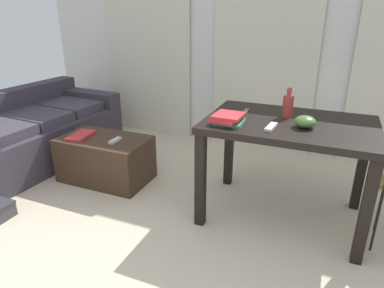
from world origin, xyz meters
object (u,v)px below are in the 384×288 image
at_px(coffee_table, 106,159).
at_px(bowl, 305,122).
at_px(couch, 33,133).
at_px(bottle_near, 288,105).
at_px(craft_table, 288,136).
at_px(magazine, 81,135).
at_px(tv_remote_on_table, 271,127).
at_px(scissors, 247,110).
at_px(book_stack, 228,119).
at_px(tv_remote_primary, 115,140).

xyz_separation_m(coffee_table, bowl, (1.78, -0.07, 0.62)).
distance_m(couch, bottle_near, 2.70).
xyz_separation_m(couch, craft_table, (2.68, -0.08, 0.38)).
distance_m(couch, bowl, 2.84).
bearing_deg(bottle_near, magazine, -174.51).
bearing_deg(craft_table, tv_remote_on_table, -116.47).
relative_size(coffee_table, craft_table, 0.69).
bearing_deg(bottle_near, scissors, 169.40).
xyz_separation_m(book_stack, scissors, (0.04, 0.38, -0.03)).
relative_size(craft_table, tv_remote_primary, 8.27).
height_order(tv_remote_on_table, scissors, tv_remote_on_table).
height_order(book_stack, tv_remote_on_table, book_stack).
bearing_deg(coffee_table, book_stack, -8.46).
height_order(coffee_table, tv_remote_primary, tv_remote_primary).
relative_size(coffee_table, book_stack, 3.35).
relative_size(coffee_table, bowl, 5.77).
bearing_deg(craft_table, bottle_near, 110.98).
height_order(bowl, book_stack, bowl).
xyz_separation_m(book_stack, tv_remote_on_table, (0.31, 0.01, -0.02)).
height_order(coffee_table, bottle_near, bottle_near).
xyz_separation_m(couch, tv_remote_on_table, (2.58, -0.28, 0.50)).
bearing_deg(magazine, scissors, 1.30).
bearing_deg(magazine, craft_table, -5.41).
height_order(bottle_near, bowl, bottle_near).
bearing_deg(tv_remote_primary, coffee_table, 167.90).
height_order(book_stack, scissors, book_stack).
height_order(couch, tv_remote_on_table, tv_remote_on_table).
relative_size(couch, bottle_near, 8.32).
height_order(tv_remote_primary, magazine, magazine).
distance_m(coffee_table, scissors, 1.44).
bearing_deg(tv_remote_on_table, tv_remote_primary, 179.42).
relative_size(tv_remote_on_table, magazine, 0.62).
relative_size(tv_remote_primary, magazine, 0.51).
height_order(craft_table, tv_remote_on_table, tv_remote_on_table).
xyz_separation_m(coffee_table, scissors, (1.30, 0.19, 0.58)).
xyz_separation_m(bowl, tv_remote_on_table, (-0.21, -0.11, -0.03)).
bearing_deg(magazine, bowl, -8.30).
height_order(craft_table, magazine, craft_table).
bearing_deg(book_stack, magazine, 174.68).
distance_m(couch, magazine, 0.82).
height_order(bottle_near, book_stack, bottle_near).
height_order(coffee_table, book_stack, book_stack).
relative_size(coffee_table, magazine, 2.94).
height_order(craft_table, bottle_near, bottle_near).
distance_m(bottle_near, scissors, 0.34).
distance_m(tv_remote_on_table, tv_remote_primary, 1.46).
xyz_separation_m(scissors, magazine, (-1.52, -0.24, -0.36)).
height_order(craft_table, scissors, scissors).
xyz_separation_m(couch, tv_remote_primary, (1.17, -0.14, 0.14)).
xyz_separation_m(craft_table, bottle_near, (-0.04, 0.10, 0.21)).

